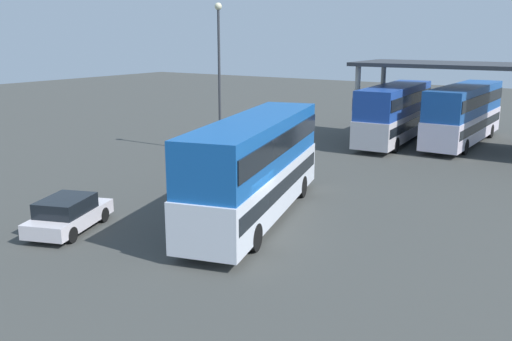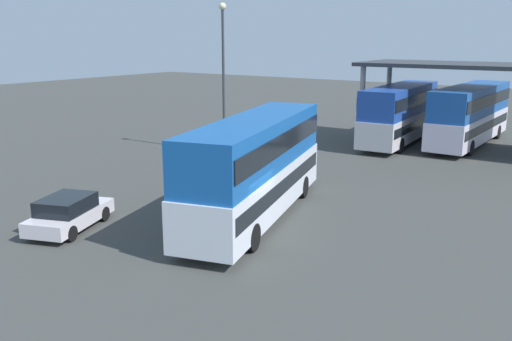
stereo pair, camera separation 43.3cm
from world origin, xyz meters
The scene contains 6 objects.
ground_plane centered at (0.00, 0.00, 0.00)m, with size 140.00×140.00×0.00m, color #3F403D.
double_decker_main centered at (-1.22, 2.34, 2.27)m, with size 5.34×11.50×4.14m.
parked_hatchback centered at (-6.32, -3.01, 0.67)m, with size 2.93×4.18×1.35m.
double_decker_near_canopy centered at (-2.26, 21.28, 2.21)m, with size 3.13×10.67×4.01m.
double_decker_mid_row centered at (1.87, 23.55, 2.22)m, with size 2.68×11.63×4.03m.
lamppost_tall centered at (-10.23, 11.75, 5.70)m, with size 0.44×0.44×9.27m.
Camera 1 is at (10.81, -15.73, 7.33)m, focal length 38.59 mm.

